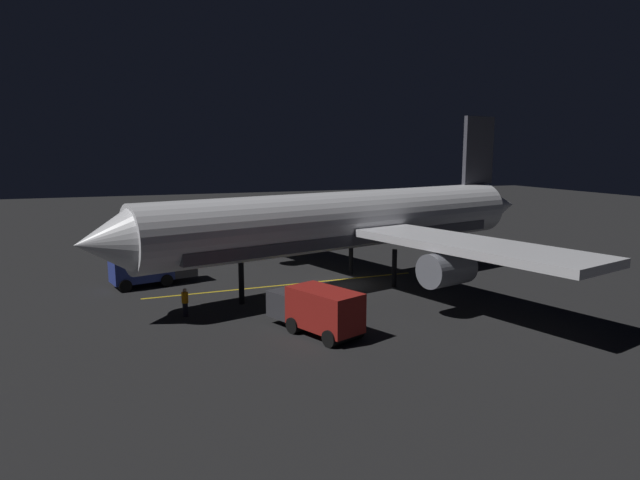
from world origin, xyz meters
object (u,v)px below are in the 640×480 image
(catering_truck, at_px, (317,310))
(ground_crew_worker, at_px, (185,302))
(airliner, at_px, (352,222))
(traffic_cone_near_right, at_px, (317,312))
(baggage_truck, at_px, (150,269))
(traffic_cone_near_left, at_px, (288,294))

(catering_truck, relative_size, ground_crew_worker, 3.61)
(airliner, distance_m, traffic_cone_near_right, 9.55)
(catering_truck, height_order, traffic_cone_near_right, catering_truck)
(baggage_truck, bearing_deg, catering_truck, -151.56)
(airliner, xyz_separation_m, ground_crew_worker, (-4.01, 12.68, -3.79))
(traffic_cone_near_left, bearing_deg, ground_crew_worker, 105.58)
(baggage_truck, distance_m, catering_truck, 16.43)
(ground_crew_worker, bearing_deg, baggage_truck, 9.38)
(baggage_truck, bearing_deg, airliner, -108.70)
(airliner, xyz_separation_m, baggage_truck, (4.78, 14.13, -3.41))
(baggage_truck, height_order, traffic_cone_near_left, baggage_truck)
(ground_crew_worker, bearing_deg, traffic_cone_near_right, -109.64)
(catering_truck, relative_size, traffic_cone_near_right, 11.43)
(baggage_truck, relative_size, catering_truck, 1.01)
(baggage_truck, bearing_deg, ground_crew_worker, -170.62)
(airliner, height_order, baggage_truck, airliner)
(airliner, bearing_deg, catering_truck, 146.86)
(traffic_cone_near_right, bearing_deg, catering_truck, 159.69)
(traffic_cone_near_left, xyz_separation_m, traffic_cone_near_right, (-4.63, -0.44, 0.00))
(baggage_truck, bearing_deg, traffic_cone_near_left, -128.82)
(airliner, xyz_separation_m, catering_truck, (-9.66, 6.31, -3.38))
(airliner, height_order, ground_crew_worker, airliner)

